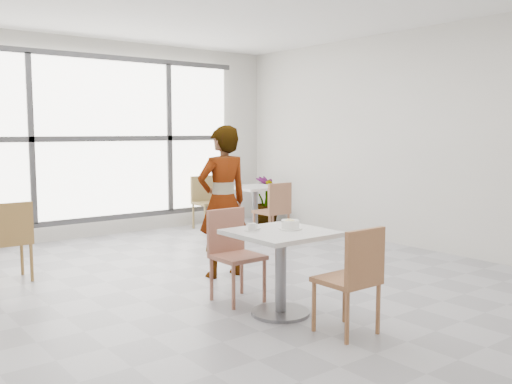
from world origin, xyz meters
TOP-DOWN VIEW (x-y plane):
  - floor at (0.00, 0.00)m, footprint 7.00×7.00m
  - wall_back at (0.00, 3.50)m, footprint 6.00×0.00m
  - wall_right at (3.00, 0.00)m, footprint 0.00×7.00m
  - window at (0.00, 3.44)m, footprint 4.60×0.07m
  - main_table at (-0.34, -1.09)m, footprint 0.80×0.80m
  - chair_near at (-0.22, -1.84)m, footprint 0.42×0.42m
  - chair_far at (-0.41, -0.46)m, footprint 0.42×0.42m
  - oatmeal_bowl at (-0.23, -1.08)m, footprint 0.21×0.21m
  - coffee_cup at (-0.55, -0.94)m, footprint 0.16×0.13m
  - person at (0.01, 0.31)m, footprint 0.64×0.44m
  - bg_table_right at (1.91, 2.17)m, footprint 0.70×0.70m
  - bg_chair_left_near at (-1.92, 1.50)m, footprint 0.42×0.42m
  - bg_chair_right_near at (1.74, 1.47)m, footprint 0.42×0.42m
  - bg_chair_right_far at (1.56, 3.05)m, footprint 0.42×0.42m
  - plant_right at (2.66, 2.80)m, footprint 0.51×0.51m

SIDE VIEW (x-z plane):
  - floor at x=0.00m, z-range 0.00..0.00m
  - plant_right at x=2.66m, z-range 0.00..0.82m
  - bg_table_right at x=1.91m, z-range 0.11..0.86m
  - chair_near at x=-0.22m, z-range 0.07..0.94m
  - chair_far at x=-0.41m, z-range 0.07..0.94m
  - bg_chair_left_near at x=-1.92m, z-range 0.07..0.94m
  - bg_chair_right_near at x=1.74m, z-range 0.07..0.94m
  - bg_chair_right_far at x=1.56m, z-range 0.07..0.94m
  - main_table at x=-0.34m, z-range 0.15..0.90m
  - coffee_cup at x=-0.55m, z-range 0.75..0.81m
  - oatmeal_bowl at x=-0.23m, z-range 0.75..0.84m
  - person at x=0.01m, z-range 0.00..1.68m
  - window at x=0.00m, z-range 0.24..2.76m
  - wall_back at x=0.00m, z-range -1.50..4.50m
  - wall_right at x=3.00m, z-range -2.00..5.00m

